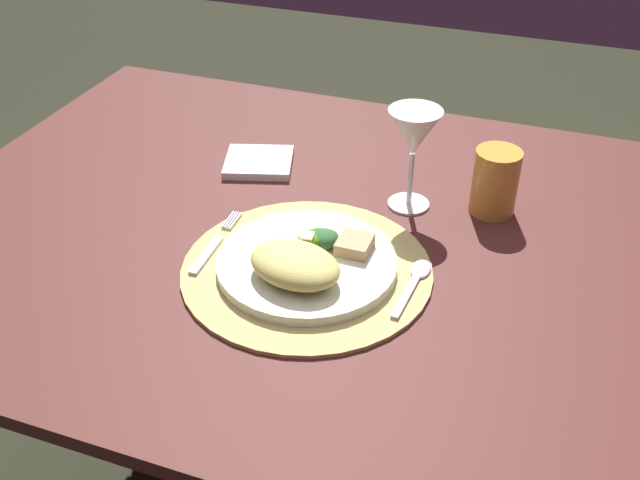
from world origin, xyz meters
name	(u,v)px	position (x,y,z in m)	size (l,w,h in m)	color
dining_table	(331,307)	(0.00, 0.00, 0.57)	(1.27, 0.92, 0.71)	#4D231E
placemat	(308,270)	(0.00, -0.10, 0.72)	(0.35, 0.35, 0.01)	tan
dinner_plate	(308,264)	(0.00, -0.10, 0.73)	(0.25, 0.25, 0.02)	silver
pasta_serving	(293,264)	(0.00, -0.15, 0.75)	(0.13, 0.09, 0.04)	#D8D16A
salad_greens	(318,239)	(0.00, -0.07, 0.74)	(0.07, 0.08, 0.03)	#375C17
bread_piece	(355,245)	(0.05, -0.06, 0.74)	(0.04, 0.05, 0.02)	tan
fork	(214,245)	(-0.14, -0.10, 0.72)	(0.02, 0.16, 0.00)	silver
spoon	(416,278)	(0.15, -0.08, 0.72)	(0.03, 0.13, 0.01)	silver
napkin	(259,162)	(-0.18, 0.15, 0.72)	(0.11, 0.10, 0.01)	white
wine_glass	(414,136)	(0.09, 0.11, 0.83)	(0.08, 0.08, 0.16)	silver
amber_tumbler	(495,182)	(0.21, 0.14, 0.76)	(0.07, 0.07, 0.10)	gold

